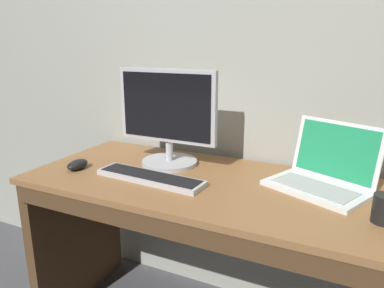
% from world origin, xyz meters
% --- Properties ---
extents(desk, '(1.53, 0.64, 0.75)m').
position_xyz_m(desk, '(0.00, -0.01, 0.50)').
color(desk, olive).
rests_on(desk, ground).
extents(laptop_white, '(0.41, 0.37, 0.24)m').
position_xyz_m(laptop_white, '(0.37, 0.11, 0.79)').
color(laptop_white, white).
rests_on(laptop_white, desk).
extents(external_monitor, '(0.45, 0.24, 0.42)m').
position_xyz_m(external_monitor, '(-0.27, 0.10, 0.95)').
color(external_monitor, '#B7B7BC').
rests_on(external_monitor, desk).
extents(wired_keyboard, '(0.46, 0.14, 0.02)m').
position_xyz_m(wired_keyboard, '(-0.25, -0.09, 0.76)').
color(wired_keyboard, '#BCBCC1').
rests_on(wired_keyboard, desk).
extents(computer_mouse, '(0.06, 0.11, 0.04)m').
position_xyz_m(computer_mouse, '(-0.60, -0.12, 0.77)').
color(computer_mouse, black).
rests_on(computer_mouse, desk).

